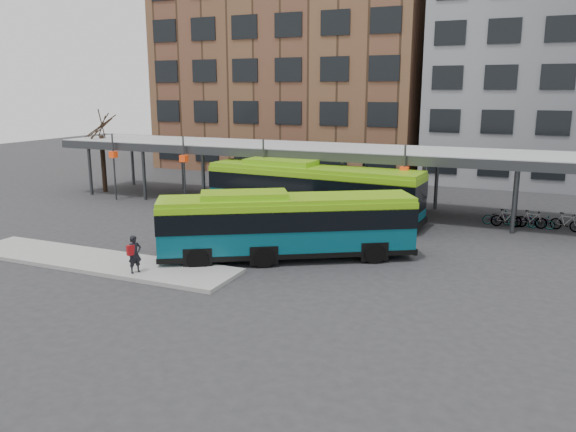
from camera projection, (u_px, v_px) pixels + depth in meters
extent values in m
plane|color=#28282B|center=(232.00, 259.00, 26.60)|extent=(120.00, 120.00, 0.00)
cube|color=gray|center=(97.00, 261.00, 26.02)|extent=(14.00, 3.00, 0.18)
cube|color=#999B9E|center=(325.00, 149.00, 37.37)|extent=(40.00, 6.00, 0.35)
cube|color=#383A3D|center=(309.00, 156.00, 34.72)|extent=(40.00, 0.15, 0.55)
cylinder|color=#383A3D|center=(90.00, 170.00, 42.53)|extent=(0.24, 0.24, 3.80)
cylinder|color=#383A3D|center=(132.00, 162.00, 47.01)|extent=(0.24, 0.24, 3.80)
cylinder|color=#383A3D|center=(144.00, 174.00, 40.61)|extent=(0.24, 0.24, 3.80)
cylinder|color=#383A3D|center=(183.00, 166.00, 45.09)|extent=(0.24, 0.24, 3.80)
cylinder|color=#383A3D|center=(203.00, 178.00, 38.68)|extent=(0.24, 0.24, 3.80)
cylinder|color=#383A3D|center=(238.00, 169.00, 43.16)|extent=(0.24, 0.24, 3.80)
cylinder|color=#383A3D|center=(269.00, 183.00, 36.75)|extent=(0.24, 0.24, 3.80)
cylinder|color=#383A3D|center=(298.00, 173.00, 41.23)|extent=(0.24, 0.24, 3.80)
cylinder|color=#383A3D|center=(342.00, 188.00, 34.82)|extent=(0.24, 0.24, 3.80)
cylinder|color=#383A3D|center=(364.00, 177.00, 39.30)|extent=(0.24, 0.24, 3.80)
cylinder|color=#383A3D|center=(423.00, 194.00, 32.90)|extent=(0.24, 0.24, 3.80)
cylinder|color=#383A3D|center=(436.00, 181.00, 37.38)|extent=(0.24, 0.24, 3.80)
cylinder|color=#383A3D|center=(515.00, 200.00, 30.97)|extent=(0.24, 0.24, 3.80)
cylinder|color=#383A3D|center=(517.00, 186.00, 35.45)|extent=(0.24, 0.24, 3.80)
cylinder|color=#383A3D|center=(114.00, 167.00, 40.55)|extent=(0.12, 0.12, 4.80)
cube|color=red|center=(113.00, 155.00, 40.35)|extent=(0.45, 0.45, 0.45)
cylinder|color=#383A3D|center=(184.00, 172.00, 38.24)|extent=(0.12, 0.12, 4.80)
cube|color=red|center=(184.00, 158.00, 38.04)|extent=(0.45, 0.45, 0.45)
cylinder|color=#383A3D|center=(264.00, 177.00, 35.92)|extent=(0.12, 0.12, 4.80)
cube|color=red|center=(263.00, 163.00, 35.73)|extent=(0.45, 0.45, 0.45)
cylinder|color=#383A3D|center=(404.00, 186.00, 32.46)|extent=(0.12, 0.12, 4.80)
cube|color=red|center=(404.00, 171.00, 32.26)|extent=(0.45, 0.45, 0.45)
cylinder|color=black|center=(103.00, 164.00, 43.81)|extent=(0.36, 0.36, 4.40)
cylinder|color=black|center=(102.00, 130.00, 43.20)|extent=(0.08, 1.63, 1.59)
cylinder|color=black|center=(102.00, 130.00, 43.33)|extent=(1.63, 0.13, 1.59)
cylinder|color=black|center=(100.00, 130.00, 43.27)|extent=(0.15, 1.63, 1.59)
cylinder|color=black|center=(100.00, 130.00, 43.15)|extent=(1.63, 0.10, 1.59)
cube|color=brown|center=(296.00, 58.00, 56.72)|extent=(26.00, 14.00, 22.00)
cube|color=#084959|center=(287.00, 227.00, 26.33)|extent=(11.44, 8.12, 2.46)
cube|color=black|center=(287.00, 216.00, 26.22)|extent=(11.51, 8.20, 0.94)
cube|color=#70B212|center=(287.00, 199.00, 26.04)|extent=(11.39, 8.04, 0.20)
cube|color=#70B212|center=(244.00, 196.00, 25.75)|extent=(4.30, 3.53, 0.34)
cube|color=black|center=(287.00, 249.00, 26.58)|extent=(11.52, 8.20, 0.24)
cylinder|color=black|center=(375.00, 253.00, 25.89)|extent=(1.00, 0.75, 0.99)
cylinder|color=black|center=(361.00, 239.00, 28.21)|extent=(1.00, 0.75, 0.99)
cylinder|color=black|center=(264.00, 257.00, 25.26)|extent=(1.00, 0.75, 0.99)
cylinder|color=black|center=(260.00, 243.00, 27.59)|extent=(1.00, 0.75, 0.99)
cylinder|color=black|center=(198.00, 259.00, 24.90)|extent=(1.00, 0.75, 0.99)
cylinder|color=black|center=(199.00, 245.00, 27.23)|extent=(1.00, 0.75, 0.99)
cube|color=#084959|center=(313.00, 193.00, 34.01)|extent=(13.34, 3.64, 2.75)
cube|color=black|center=(313.00, 184.00, 33.89)|extent=(13.40, 3.71, 1.04)
cube|color=#70B212|center=(313.00, 168.00, 33.68)|extent=(13.33, 3.53, 0.22)
cube|color=#70B212|center=(281.00, 163.00, 34.61)|extent=(4.52, 2.27, 0.38)
cube|color=black|center=(313.00, 213.00, 34.28)|extent=(13.41, 3.71, 0.26)
cylinder|color=black|center=(374.00, 224.00, 31.15)|extent=(1.12, 0.40, 1.10)
cylinder|color=black|center=(389.00, 215.00, 33.48)|extent=(1.12, 0.40, 1.10)
cylinder|color=black|center=(283.00, 214.00, 33.70)|extent=(1.12, 0.40, 1.10)
cylinder|color=black|center=(303.00, 206.00, 36.02)|extent=(1.12, 0.40, 1.10)
cylinder|color=black|center=(237.00, 209.00, 35.17)|extent=(1.12, 0.40, 1.10)
cylinder|color=black|center=(258.00, 202.00, 37.49)|extent=(1.12, 0.40, 1.10)
imported|color=black|center=(135.00, 254.00, 23.92)|extent=(0.61, 0.71, 1.64)
cube|color=maroon|center=(131.00, 250.00, 23.75)|extent=(0.29, 0.35, 0.44)
imported|color=slate|center=(498.00, 217.00, 33.33)|extent=(1.80, 1.02, 0.89)
imported|color=slate|center=(506.00, 218.00, 32.77)|extent=(1.76, 0.61, 1.04)
imported|color=slate|center=(523.00, 220.00, 32.67)|extent=(1.72, 0.71, 0.88)
imported|color=slate|center=(531.00, 219.00, 32.48)|extent=(1.73, 0.49, 1.04)
imported|color=slate|center=(540.00, 221.00, 32.41)|extent=(1.67, 0.82, 0.84)
imported|color=slate|center=(566.00, 222.00, 31.83)|extent=(1.80, 0.98, 1.04)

